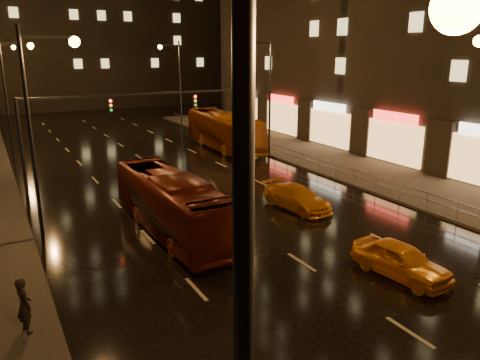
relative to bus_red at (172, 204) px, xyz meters
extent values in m
plane|color=black|center=(3.65, 9.97, -1.51)|extent=(140.00, 140.00, 0.00)
cube|color=#38332D|center=(17.15, 4.97, -1.43)|extent=(7.00, 70.00, 0.15)
cylinder|color=black|center=(-5.95, 9.97, 1.59)|extent=(0.22, 0.22, 6.20)
cube|color=black|center=(1.65, 9.97, 4.59)|extent=(15.20, 0.14, 0.14)
cube|color=black|center=(-0.35, 9.97, 3.94)|extent=(0.32, 0.18, 0.95)
cube|color=black|center=(5.65, 9.97, 3.94)|extent=(0.32, 0.18, 0.95)
sphere|color=#FF1E19|center=(-0.35, 9.85, 4.24)|extent=(0.18, 0.18, 0.18)
sphere|color=gold|center=(-3.65, -18.03, 7.79)|extent=(0.50, 0.50, 0.50)
sphere|color=gold|center=(10.95, -8.03, 7.79)|extent=(0.50, 0.50, 0.50)
cylinder|color=#99999E|center=(13.85, 33.97, -0.86)|extent=(0.04, 0.04, 1.00)
cube|color=#99999E|center=(13.85, 7.97, -0.41)|extent=(0.05, 56.00, 0.05)
cube|color=#99999E|center=(13.85, 7.97, -0.81)|extent=(0.05, 56.00, 0.05)
imported|color=#641B0E|center=(0.00, 0.00, 0.00)|extent=(2.70, 10.87, 3.02)
imported|color=#A85110|center=(11.79, 17.59, 0.21)|extent=(3.68, 12.48, 3.43)
imported|color=orange|center=(6.38, -9.03, -0.80)|extent=(2.15, 4.35, 1.43)
imported|color=orange|center=(7.65, -0.03, -0.83)|extent=(2.46, 4.85, 1.35)
imported|color=black|center=(-7.35, -6.21, -0.42)|extent=(0.64, 0.79, 1.88)
camera|label=1|loc=(-7.68, -21.14, 7.40)|focal=35.00mm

